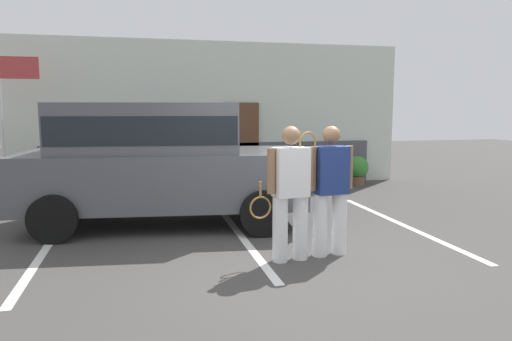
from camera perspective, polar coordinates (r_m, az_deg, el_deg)
name	(u,v)px	position (r m, az deg, el deg)	size (l,w,h in m)	color
ground_plane	(289,264)	(6.17, 4.04, -11.12)	(40.00, 40.00, 0.00)	#423F3D
parking_stripe_0	(47,247)	(7.46, -23.86, -8.42)	(0.12, 4.40, 0.01)	silver
parking_stripe_1	(240,235)	(7.48, -1.93, -7.73)	(0.12, 4.40, 0.01)	silver
parking_stripe_2	(402,224)	(8.48, 17.14, -6.21)	(0.12, 4.40, 0.01)	silver
house_frontage	(214,119)	(12.01, -5.06, 6.19)	(9.78, 0.40, 3.60)	silver
parked_suv	(158,157)	(8.12, -11.75, 1.55)	(4.79, 2.60, 2.05)	#4C4F54
tennis_player_man	(290,192)	(6.08, 4.14, -2.60)	(0.91, 0.32, 1.75)	white
tennis_player_woman	(330,188)	(6.37, 8.89, -2.15)	(0.78, 0.31, 1.74)	white
potted_plant_by_porch	(328,173)	(11.65, 8.68, -0.31)	(0.54, 0.54, 0.71)	brown
potted_plant_secondary	(357,169)	(12.42, 12.11, 0.17)	(0.56, 0.56, 0.74)	brown
flag_pole	(10,101)	(11.07, -27.48, 7.48)	(0.80, 0.05, 3.06)	silver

